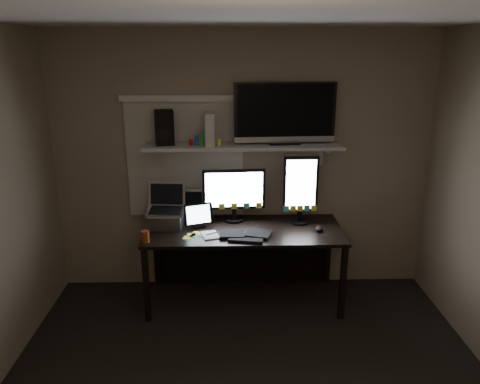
{
  "coord_description": "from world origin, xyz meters",
  "views": [
    {
      "loc": [
        -0.14,
        -2.56,
        2.34
      ],
      "look_at": [
        -0.04,
        1.25,
        1.14
      ],
      "focal_mm": 35.0,
      "sensor_mm": 36.0,
      "label": 1
    }
  ],
  "objects_px": {
    "monitor_portrait": "(300,190)",
    "laptop": "(166,207)",
    "keyboard": "(245,235)",
    "mouse": "(319,229)",
    "game_console": "(210,129)",
    "monitor_landscape": "(234,195)",
    "cup": "(145,237)",
    "tablet": "(199,215)",
    "tv": "(285,114)",
    "speaker": "(164,127)",
    "desk": "(243,241)"
  },
  "relations": [
    {
      "from": "tv",
      "to": "cup",
      "type": "bearing_deg",
      "value": -161.36
    },
    {
      "from": "keyboard",
      "to": "mouse",
      "type": "distance_m",
      "value": 0.69
    },
    {
      "from": "monitor_portrait",
      "to": "tv",
      "type": "xyz_separation_m",
      "value": [
        -0.16,
        0.07,
        0.7
      ]
    },
    {
      "from": "keyboard",
      "to": "laptop",
      "type": "xyz_separation_m",
      "value": [
        -0.72,
        0.24,
        0.18
      ]
    },
    {
      "from": "tablet",
      "to": "game_console",
      "type": "relative_size",
      "value": 0.89
    },
    {
      "from": "tv",
      "to": "monitor_portrait",
      "type": "bearing_deg",
      "value": -27.02
    },
    {
      "from": "monitor_portrait",
      "to": "speaker",
      "type": "relative_size",
      "value": 2.14
    },
    {
      "from": "speaker",
      "to": "laptop",
      "type": "bearing_deg",
      "value": -100.67
    },
    {
      "from": "cup",
      "to": "monitor_portrait",
      "type": "bearing_deg",
      "value": 17.14
    },
    {
      "from": "cup",
      "to": "mouse",
      "type": "bearing_deg",
      "value": 8.12
    },
    {
      "from": "tablet",
      "to": "cup",
      "type": "height_order",
      "value": "tablet"
    },
    {
      "from": "desk",
      "to": "game_console",
      "type": "height_order",
      "value": "game_console"
    },
    {
      "from": "desk",
      "to": "speaker",
      "type": "xyz_separation_m",
      "value": [
        -0.71,
        0.11,
        1.08
      ]
    },
    {
      "from": "mouse",
      "to": "tablet",
      "type": "bearing_deg",
      "value": -171.71
    },
    {
      "from": "monitor_portrait",
      "to": "mouse",
      "type": "distance_m",
      "value": 0.4
    },
    {
      "from": "keyboard",
      "to": "speaker",
      "type": "xyz_separation_m",
      "value": [
        -0.72,
        0.4,
        0.89
      ]
    },
    {
      "from": "monitor_portrait",
      "to": "cup",
      "type": "relative_size",
      "value": 6.44
    },
    {
      "from": "tv",
      "to": "speaker",
      "type": "xyz_separation_m",
      "value": [
        -1.09,
        0.01,
        -0.12
      ]
    },
    {
      "from": "cup",
      "to": "speaker",
      "type": "distance_m",
      "value": 1.0
    },
    {
      "from": "keyboard",
      "to": "game_console",
      "type": "bearing_deg",
      "value": 141.39
    },
    {
      "from": "keyboard",
      "to": "cup",
      "type": "distance_m",
      "value": 0.86
    },
    {
      "from": "monitor_landscape",
      "to": "speaker",
      "type": "distance_m",
      "value": 0.9
    },
    {
      "from": "cup",
      "to": "tv",
      "type": "height_order",
      "value": "tv"
    },
    {
      "from": "laptop",
      "to": "cup",
      "type": "bearing_deg",
      "value": -106.89
    },
    {
      "from": "mouse",
      "to": "tablet",
      "type": "xyz_separation_m",
      "value": [
        -1.1,
        0.12,
        0.1
      ]
    },
    {
      "from": "desk",
      "to": "speaker",
      "type": "distance_m",
      "value": 1.3
    },
    {
      "from": "game_console",
      "to": "monitor_landscape",
      "type": "bearing_deg",
      "value": 8.68
    },
    {
      "from": "keyboard",
      "to": "cup",
      "type": "xyz_separation_m",
      "value": [
        -0.86,
        -0.11,
        0.04
      ]
    },
    {
      "from": "monitor_landscape",
      "to": "game_console",
      "type": "xyz_separation_m",
      "value": [
        -0.21,
        -0.04,
        0.64
      ]
    },
    {
      "from": "monitor_portrait",
      "to": "tv",
      "type": "relative_size",
      "value": 0.71
    },
    {
      "from": "speaker",
      "to": "keyboard",
      "type": "bearing_deg",
      "value": -38.63
    },
    {
      "from": "keyboard",
      "to": "speaker",
      "type": "height_order",
      "value": "speaker"
    },
    {
      "from": "mouse",
      "to": "laptop",
      "type": "xyz_separation_m",
      "value": [
        -1.4,
        0.13,
        0.18
      ]
    },
    {
      "from": "cup",
      "to": "speaker",
      "type": "relative_size",
      "value": 0.33
    },
    {
      "from": "keyboard",
      "to": "laptop",
      "type": "distance_m",
      "value": 0.78
    },
    {
      "from": "cup",
      "to": "game_console",
      "type": "relative_size",
      "value": 0.34
    },
    {
      "from": "keyboard",
      "to": "game_console",
      "type": "xyz_separation_m",
      "value": [
        -0.3,
        0.35,
        0.88
      ]
    },
    {
      "from": "tv",
      "to": "mouse",
      "type": "bearing_deg",
      "value": -45.06
    },
    {
      "from": "mouse",
      "to": "cup",
      "type": "height_order",
      "value": "cup"
    },
    {
      "from": "keyboard",
      "to": "cup",
      "type": "relative_size",
      "value": 4.51
    },
    {
      "from": "desk",
      "to": "keyboard",
      "type": "relative_size",
      "value": 3.92
    },
    {
      "from": "cup",
      "to": "desk",
      "type": "bearing_deg",
      "value": 25.11
    },
    {
      "from": "monitor_landscape",
      "to": "tablet",
      "type": "relative_size",
      "value": 2.24
    },
    {
      "from": "monitor_portrait",
      "to": "tablet",
      "type": "xyz_separation_m",
      "value": [
        -0.95,
        -0.09,
        -0.21
      ]
    },
    {
      "from": "monitor_portrait",
      "to": "laptop",
      "type": "relative_size",
      "value": 1.68
    },
    {
      "from": "laptop",
      "to": "desk",
      "type": "bearing_deg",
      "value": 8.07
    },
    {
      "from": "desk",
      "to": "game_console",
      "type": "relative_size",
      "value": 6.1
    },
    {
      "from": "monitor_portrait",
      "to": "keyboard",
      "type": "distance_m",
      "value": 0.69
    },
    {
      "from": "monitor_landscape",
      "to": "tv",
      "type": "distance_m",
      "value": 0.89
    },
    {
      "from": "monitor_portrait",
      "to": "game_console",
      "type": "relative_size",
      "value": 2.22
    }
  ]
}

